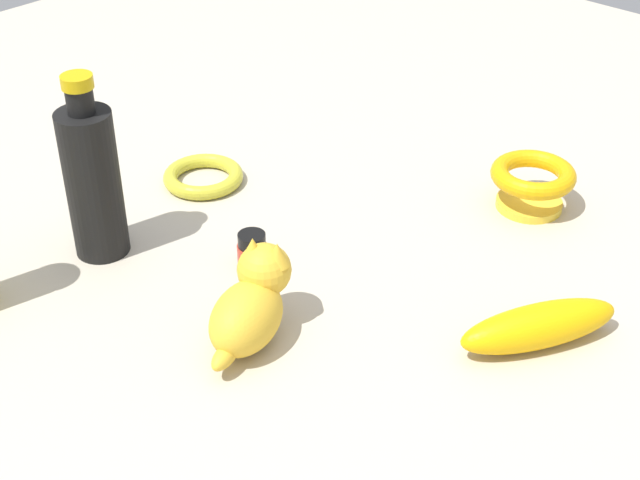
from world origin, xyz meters
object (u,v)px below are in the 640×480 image
(banana, at_px, (539,326))
(bowl, at_px, (532,181))
(nail_polish_jar, at_px, (252,249))
(bottle_tall, at_px, (93,180))
(bangle, at_px, (203,176))
(cat_figurine, at_px, (251,303))

(banana, bearing_deg, bowl, 62.44)
(nail_polish_jar, bearing_deg, bowl, 152.90)
(bottle_tall, height_order, bangle, bottle_tall)
(bottle_tall, bearing_deg, nail_polish_jar, 124.00)
(cat_figurine, distance_m, banana, 0.28)
(cat_figurine, relative_size, banana, 0.78)
(banana, height_order, bottle_tall, bottle_tall)
(banana, xyz_separation_m, bangle, (0.02, -0.48, -0.01))
(bowl, height_order, cat_figurine, cat_figurine)
(bottle_tall, xyz_separation_m, nail_polish_jar, (-0.10, 0.14, -0.07))
(banana, relative_size, bangle, 1.65)
(bottle_tall, xyz_separation_m, bangle, (-0.18, -0.03, -0.08))
(bowl, distance_m, bangle, 0.41)
(nail_polish_jar, bearing_deg, banana, 107.51)
(cat_figurine, height_order, bangle, cat_figurine)
(bowl, distance_m, cat_figurine, 0.41)
(cat_figurine, xyz_separation_m, nail_polish_jar, (-0.09, -0.09, -0.02))
(bangle, bearing_deg, bowl, 124.66)
(bottle_tall, relative_size, nail_polish_jar, 5.49)
(cat_figurine, bearing_deg, banana, 130.88)
(banana, height_order, bangle, banana)
(bottle_tall, bearing_deg, banana, 113.30)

